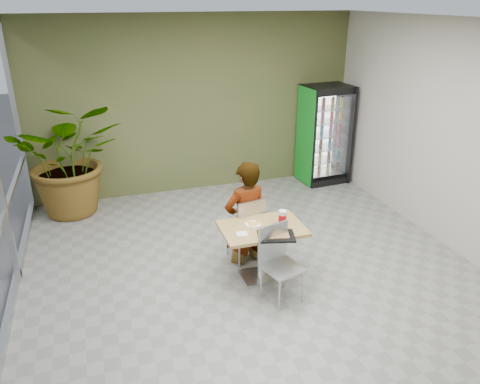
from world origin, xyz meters
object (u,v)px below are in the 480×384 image
dining_table (262,242)px  cafeteria_tray (276,236)px  seated_woman (246,222)px  chair_near (278,257)px  beverage_fridge (325,135)px  soda_cup (282,217)px  chair_far (248,225)px  potted_plant (70,158)px

dining_table → cafeteria_tray: cafeteria_tray is taller
seated_woman → dining_table: bearing=84.5°
chair_near → beverage_fridge: size_ratio=0.50×
cafeteria_tray → soda_cup: bearing=56.1°
chair_near → seated_woman: 0.95m
chair_far → soda_cup: (0.31, -0.46, 0.28)m
cafeteria_tray → chair_near: bearing=-101.9°
cafeteria_tray → potted_plant: potted_plant is taller
dining_table → cafeteria_tray: bearing=-77.7°
chair_far → chair_near: (0.07, -0.90, -0.00)m
soda_cup → beverage_fridge: beverage_fridge is taller
seated_woman → cafeteria_tray: bearing=87.2°
chair_far → cafeteria_tray: bearing=86.3°
seated_woman → chair_far: bearing=100.3°
dining_table → chair_far: bearing=93.4°
chair_near → cafeteria_tray: (0.03, 0.13, 0.21)m
beverage_fridge → cafeteria_tray: bearing=-130.2°
chair_far → cafeteria_tray: chair_far is taller
chair_far → seated_woman: bearing=-79.7°
seated_woman → cafeteria_tray: 0.85m
chair_far → seated_woman: size_ratio=0.54×
seated_woman → potted_plant: bearing=-57.5°
dining_table → beverage_fridge: 3.82m
chair_near → cafeteria_tray: size_ratio=2.15×
dining_table → potted_plant: (-2.30, 2.92, 0.44)m
chair_near → soda_cup: bearing=46.2°
chair_near → seated_woman: (-0.09, 0.95, 0.02)m
seated_woman → beverage_fridge: beverage_fridge is taller
dining_table → chair_far: size_ratio=1.10×
chair_near → dining_table: bearing=79.4°
seated_woman → cafeteria_tray: seated_woman is taller
dining_table → beverage_fridge: size_ratio=0.55×
dining_table → beverage_fridge: (2.39, 2.96, 0.41)m
chair_far → seated_woman: (-0.02, 0.05, 0.02)m
seated_woman → potted_plant: 3.32m
chair_far → soda_cup: size_ratio=5.26×
chair_far → cafeteria_tray: 0.80m
soda_cup → cafeteria_tray: 0.39m
seated_woman → beverage_fridge: 3.47m
beverage_fridge → chair_near: bearing=-129.4°
potted_plant → beverage_fridge: bearing=0.5°
chair_far → dining_table: bearing=82.7°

